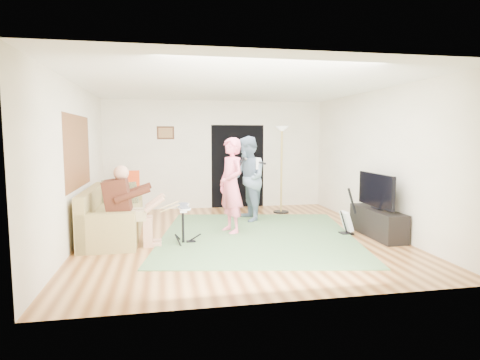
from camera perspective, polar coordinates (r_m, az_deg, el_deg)
name	(u,v)px	position (r m, az deg, el deg)	size (l,w,h in m)	color
floor	(237,236)	(7.41, -0.36, -7.93)	(6.00, 6.00, 0.00)	brown
walls	(237,162)	(7.20, -0.37, 2.54)	(5.50, 6.00, 2.70)	#EDE4CE
ceiling	(237,86)	(7.24, -0.38, 13.27)	(6.00, 6.00, 0.00)	white
window_blinds	(78,152)	(7.42, -22.06, 3.75)	(2.05, 2.05, 0.00)	brown
doorway	(238,166)	(10.25, -0.33, 1.96)	(2.10, 2.10, 0.00)	black
picture_frame	(166,133)	(10.06, -10.55, 6.62)	(0.42, 0.03, 0.32)	#3F2314
area_rug	(257,235)	(7.41, 2.45, -7.86)	(3.42, 3.87, 0.02)	#4C7145
sofa	(109,221)	(7.61, -18.19, -5.59)	(0.91, 2.20, 0.89)	#9C894E
drummer	(130,215)	(6.88, -15.44, -4.79)	(0.87, 0.49, 1.34)	#492014
drum_kit	(183,227)	(6.91, -8.10, -6.57)	(0.36, 0.64, 0.66)	black
singer	(231,185)	(7.51, -1.26, -0.79)	(0.65, 0.43, 1.79)	pink
microphone	(242,162)	(7.50, 0.24, 2.60)	(0.06, 0.06, 0.24)	black
guitarist	(248,179)	(8.56, 1.08, 0.18)	(0.89, 0.69, 1.82)	#718AA5
guitar_held	(257,163)	(8.57, 2.39, 2.39)	(0.12, 0.60, 0.26)	white
guitar_spare	(347,221)	(7.73, 14.96, -5.66)	(0.31, 0.28, 0.87)	black
torchiere_lamp	(282,154)	(9.50, 5.94, 3.74)	(0.37, 0.37, 2.05)	black
dining_chair	(130,202)	(9.20, -15.35, -2.99)	(0.46, 0.48, 1.05)	#CEB985
tv_cabinet	(377,223)	(7.74, 18.96, -5.76)	(0.40, 1.40, 0.50)	black
television	(376,190)	(7.62, 18.79, -1.36)	(0.06, 1.15, 0.60)	black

